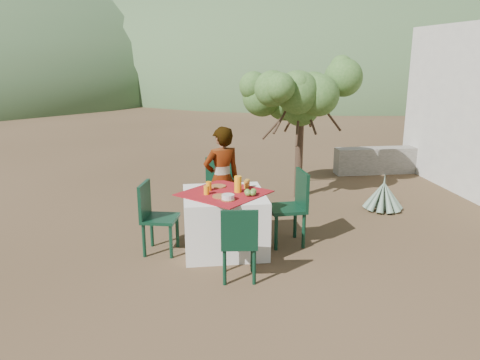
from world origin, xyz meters
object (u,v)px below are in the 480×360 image
juice_pitcher (238,184)px  agave (383,196)px  table (224,221)px  chair_near (239,241)px  chair_far (218,188)px  shrub_tree (304,102)px  chair_right (293,204)px  person (222,179)px  chair_left (154,214)px

juice_pitcher → agave: bearing=26.0°
table → chair_near: (0.07, -0.92, 0.10)m
chair_far → shrub_tree: (1.58, 1.20, 1.13)m
chair_right → person: 1.10m
chair_near → agave: (2.64, 2.16, -0.25)m
chair_near → person: bearing=-83.5°
chair_near → chair_right: size_ratio=0.87×
person → juice_pitcher: (0.14, -0.70, 0.12)m
table → agave: 2.99m
chair_far → person: person is taller
person → agave: bearing=172.5°
chair_far → juice_pitcher: 1.06m
chair_left → chair_right: chair_right is taller
chair_far → person: size_ratio=0.65×
chair_far → juice_pitcher: (0.17, -0.99, 0.33)m
chair_left → agave: size_ratio=1.35×
table → chair_near: bearing=-85.6°
table → agave: (2.71, 1.24, -0.15)m
chair_right → person: bearing=-129.0°
table → juice_pitcher: 0.52m
chair_near → chair_right: chair_right is taller
chair_left → agave: bearing=-57.9°
chair_left → person: bearing=-40.3°
chair_left → juice_pitcher: 1.12m
juice_pitcher → chair_far: bearing=99.5°
chair_left → agave: chair_left is taller
table → person: 0.79m
table → shrub_tree: shrub_tree is taller
person → juice_pitcher: person is taller
chair_far → juice_pitcher: chair_far is taller
chair_far → person: 0.36m
shrub_tree → agave: bearing=-40.2°
chair_near → table: bearing=-80.3°
chair_far → juice_pitcher: size_ratio=4.68×
chair_right → shrub_tree: shrub_tree is taller
chair_near → person: size_ratio=0.58×
person → juice_pitcher: bearing=82.4°
chair_far → chair_left: size_ratio=1.06×
chair_far → shrub_tree: bearing=58.0°
agave → chair_far: bearing=-174.8°
table → person: bearing=87.0°
chair_right → person: person is taller
chair_far → chair_near: (0.06, -1.91, -0.06)m
chair_left → person: size_ratio=0.61×
table → chair_right: 0.93m
chair_right → juice_pitcher: 0.80m
chair_near → chair_left: bearing=-39.0°
chair_left → agave: 3.81m
chair_right → juice_pitcher: bearing=-88.0°
table → chair_far: chair_far is taller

